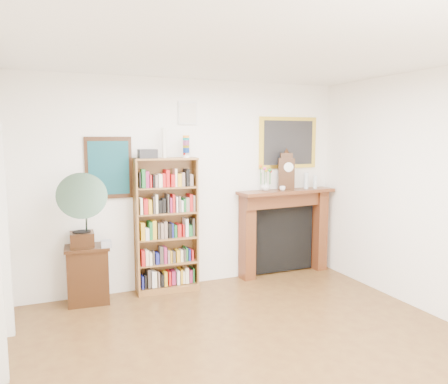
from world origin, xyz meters
name	(u,v)px	position (x,y,z in m)	size (l,w,h in m)	color
room	(280,214)	(0.00, 0.00, 1.40)	(4.51, 5.01, 2.81)	#523018
teal_poster	(109,168)	(-1.05, 2.48, 1.65)	(0.58, 0.04, 0.78)	black
small_picture	(188,113)	(0.00, 2.48, 2.35)	(0.26, 0.04, 0.30)	white
gilt_painting	(288,143)	(1.55, 2.48, 1.95)	(0.95, 0.04, 0.75)	gold
bookshelf	(167,218)	(-0.35, 2.33, 0.99)	(0.84, 0.36, 2.04)	brown
side_cabinet	(88,275)	(-1.37, 2.29, 0.36)	(0.52, 0.38, 0.71)	black
fireplace	(284,224)	(1.45, 2.39, 0.75)	(1.52, 0.45, 1.27)	#481E10
gramophone	(82,206)	(-1.42, 2.17, 1.23)	(0.59, 0.72, 0.92)	black
cd_stack	(106,244)	(-1.15, 2.16, 0.75)	(0.12, 0.12, 0.08)	silver
mantel_clock	(286,172)	(1.45, 2.34, 1.53)	(0.26, 0.20, 0.54)	black
flower_vase	(265,186)	(1.12, 2.37, 1.34)	(0.13, 0.13, 0.14)	silver
teacup	(282,188)	(1.35, 2.28, 1.30)	(0.08, 0.08, 0.07)	white
bottle_left	(306,181)	(1.80, 2.36, 1.39)	(0.07, 0.07, 0.24)	silver
bottle_right	(315,182)	(1.94, 2.33, 1.37)	(0.06, 0.06, 0.20)	silver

